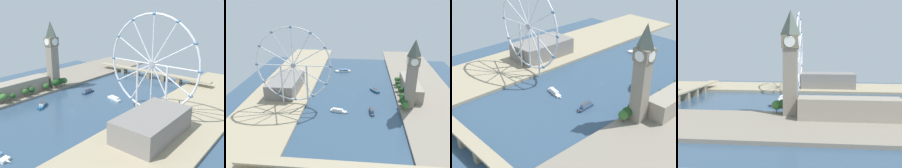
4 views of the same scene
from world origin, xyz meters
TOP-DOWN VIEW (x-y plane):
  - ground_plane at (0.00, 0.00)m, footprint 389.46×389.46m
  - riverbank_left at (-109.73, 0.00)m, footprint 90.00×520.00m
  - riverbank_right at (109.73, 0.00)m, footprint 90.00×520.00m
  - clock_tower at (-77.20, 37.18)m, footprint 15.33×15.33m
  - parliament_block at (-88.52, -13.75)m, footprint 22.00×85.85m
  - tree_row_embankment at (-71.24, 18.73)m, footprint 12.75×102.46m
  - ferris_wheel at (79.36, 41.39)m, footprint 105.44×3.20m
  - riverside_hall at (105.44, 0.79)m, footprint 42.06×77.22m
  - tour_boat_0 at (23.77, -105.35)m, footprint 33.74×12.80m
  - tour_boat_1 at (-34.19, -15.85)m, footprint 16.50×20.87m
  - tour_boat_2 at (-27.22, 54.76)m, footprint 6.13×23.24m
  - tour_boat_3 at (16.99, 57.00)m, footprint 25.70×9.65m

SIDE VIEW (x-z plane):
  - ground_plane at x=0.00m, z-range 0.00..0.00m
  - riverbank_left at x=-109.73m, z-range 0.00..3.00m
  - riverbank_right at x=109.73m, z-range 0.00..3.00m
  - tour_boat_3 at x=16.99m, z-range -0.37..4.12m
  - tour_boat_0 at x=23.77m, z-range -0.43..4.48m
  - tour_boat_1 at x=-34.19m, z-range -0.56..5.24m
  - tour_boat_2 at x=-27.22m, z-range -0.47..5.20m
  - tree_row_embankment at x=-71.24m, z-range 3.90..17.76m
  - parliament_block at x=-88.52m, z-range 3.00..21.34m
  - riverside_hall at x=105.44m, z-range 3.00..24.11m
  - clock_tower at x=-77.20m, z-range 4.76..97.53m
  - ferris_wheel at x=79.36m, z-range 4.05..111.39m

